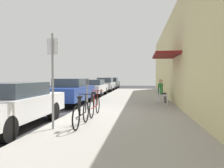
# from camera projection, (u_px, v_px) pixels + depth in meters

# --- Properties ---
(ground_plane) EXTENTS (60.00, 60.00, 0.00)m
(ground_plane) POSITION_uv_depth(u_px,v_px,m) (72.00, 115.00, 8.88)
(ground_plane) COLOR #2D2D30
(sidewalk_slab) EXTENTS (4.50, 32.00, 0.12)m
(sidewalk_slab) POSITION_uv_depth(u_px,v_px,m) (130.00, 108.00, 10.57)
(sidewalk_slab) COLOR #9E9B93
(sidewalk_slab) RESTS_ON ground_plane
(building_facade) EXTENTS (1.40, 32.00, 5.23)m
(building_facade) POSITION_uv_depth(u_px,v_px,m) (182.00, 54.00, 10.17)
(building_facade) COLOR beige
(building_facade) RESTS_ON ground_plane
(parked_car_0) EXTENTS (1.80, 4.40, 1.37)m
(parked_car_0) POSITION_uv_depth(u_px,v_px,m) (10.00, 104.00, 6.59)
(parked_car_0) COLOR silver
(parked_car_0) RESTS_ON ground_plane
(parked_car_1) EXTENTS (1.80, 4.40, 1.44)m
(parked_car_1) POSITION_uv_depth(u_px,v_px,m) (71.00, 91.00, 12.23)
(parked_car_1) COLOR navy
(parked_car_1) RESTS_ON ground_plane
(parked_car_2) EXTENTS (1.80, 4.40, 1.32)m
(parked_car_2) POSITION_uv_depth(u_px,v_px,m) (93.00, 87.00, 18.01)
(parked_car_2) COLOR silver
(parked_car_2) RESTS_ON ground_plane
(parked_car_3) EXTENTS (1.80, 4.40, 1.45)m
(parked_car_3) POSITION_uv_depth(u_px,v_px,m) (105.00, 84.00, 23.93)
(parked_car_3) COLOR #B7B7BC
(parked_car_3) RESTS_ON ground_plane
(parked_car_4) EXTENTS (1.80, 4.40, 1.45)m
(parked_car_4) POSITION_uv_depth(u_px,v_px,m) (112.00, 83.00, 29.10)
(parked_car_4) COLOR #47514C
(parked_car_4) RESTS_ON ground_plane
(parking_meter) EXTENTS (0.12, 0.10, 1.32)m
(parking_meter) POSITION_uv_depth(u_px,v_px,m) (87.00, 92.00, 9.61)
(parking_meter) COLOR slate
(parking_meter) RESTS_ON sidewalk_slab
(street_sign) EXTENTS (0.32, 0.06, 2.60)m
(street_sign) POSITION_uv_depth(u_px,v_px,m) (53.00, 73.00, 5.98)
(street_sign) COLOR gray
(street_sign) RESTS_ON sidewalk_slab
(bicycle_0) EXTENTS (0.46, 1.71, 0.90)m
(bicycle_0) POSITION_uv_depth(u_px,v_px,m) (81.00, 114.00, 6.33)
(bicycle_0) COLOR black
(bicycle_0) RESTS_ON sidewalk_slab
(bicycle_1) EXTENTS (0.46, 1.71, 0.90)m
(bicycle_1) POSITION_uv_depth(u_px,v_px,m) (95.00, 106.00, 8.07)
(bicycle_1) COLOR black
(bicycle_1) RESTS_ON sidewalk_slab
(cafe_chair_0) EXTENTS (0.49, 0.49, 0.87)m
(cafe_chair_0) POSITION_uv_depth(u_px,v_px,m) (162.00, 95.00, 11.27)
(cafe_chair_0) COLOR silver
(cafe_chair_0) RESTS_ON sidewalk_slab
(cafe_chair_1) EXTENTS (0.53, 0.53, 0.87)m
(cafe_chair_1) POSITION_uv_depth(u_px,v_px,m) (160.00, 93.00, 12.24)
(cafe_chair_1) COLOR silver
(cafe_chair_1) RESTS_ON sidewalk_slab
(seated_patron_1) EXTENTS (0.49, 0.43, 1.29)m
(seated_patron_1) POSITION_uv_depth(u_px,v_px,m) (162.00, 90.00, 12.21)
(seated_patron_1) COLOR #232838
(seated_patron_1) RESTS_ON sidewalk_slab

